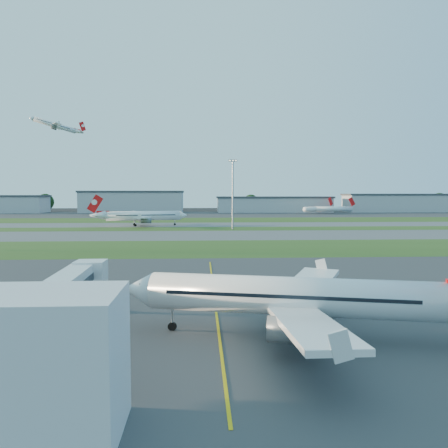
{
  "coord_description": "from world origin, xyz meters",
  "views": [
    {
      "loc": [
        3.4,
        -53.45,
        13.28
      ],
      "look_at": [
        8.04,
        36.21,
        7.0
      ],
      "focal_mm": 35.0,
      "sensor_mm": 36.0,
      "label": 1
    }
  ],
  "objects": [
    {
      "name": "grass_strip_b",
      "position": [
        0.0,
        110.0,
        0.01
      ],
      "size": [
        300.0,
        18.0,
        0.01
      ],
      "primitive_type": "cube",
      "color": "#2A4617",
      "rests_on": "ground"
    },
    {
      "name": "mini_jet_far",
      "position": [
        90.32,
        228.48,
        3.28
      ],
      "size": [
        28.45,
        7.71,
        9.48
      ],
      "rotation": [
        0.0,
        0.0,
        0.18
      ],
      "color": "white",
      "rests_on": "ground"
    },
    {
      "name": "hangar_west",
      "position": [
        -45.0,
        255.0,
        7.64
      ],
      "size": [
        71.4,
        23.0,
        15.2
      ],
      "color": "#A1A4A9",
      "rests_on": "ground"
    },
    {
      "name": "airliner_departing",
      "position": [
        -79.74,
        203.26,
        52.16
      ],
      "size": [
        27.43,
        23.11,
        8.83
      ],
      "rotation": [
        0.0,
        0.0,
        0.31
      ],
      "color": "white"
    },
    {
      "name": "mini_jet_near",
      "position": [
        79.8,
        228.86,
        3.28
      ],
      "size": [
        24.37,
        17.9,
        9.48
      ],
      "rotation": [
        0.0,
        0.0,
        0.61
      ],
      "color": "white",
      "rests_on": "ground"
    },
    {
      "name": "yellow_line",
      "position": [
        5.0,
        0.0,
        0.0
      ],
      "size": [
        0.25,
        60.0,
        0.02
      ],
      "primitive_type": "cube",
      "color": "gold",
      "rests_on": "ground"
    },
    {
      "name": "apron_near",
      "position": [
        0.0,
        0.0,
        0.01
      ],
      "size": [
        300.0,
        70.0,
        0.01
      ],
      "primitive_type": "cube",
      "color": "#333335",
      "rests_on": "ground"
    },
    {
      "name": "light_mast_centre",
      "position": [
        15.0,
        108.0,
        14.81
      ],
      "size": [
        3.2,
        0.7,
        25.8
      ],
      "color": "gray",
      "rests_on": "ground"
    },
    {
      "name": "taxiway_a",
      "position": [
        0.0,
        85.0,
        0.01
      ],
      "size": [
        300.0,
        32.0,
        0.01
      ],
      "primitive_type": "cube",
      "color": "#515154",
      "rests_on": "ground"
    },
    {
      "name": "apron_far",
      "position": [
        0.0,
        225.0,
        0.01
      ],
      "size": [
        400.0,
        80.0,
        0.01
      ],
      "primitive_type": "cube",
      "color": "#333335",
      "rests_on": "ground"
    },
    {
      "name": "tree_west",
      "position": [
        -110.0,
        270.0,
        7.14
      ],
      "size": [
        12.1,
        12.1,
        13.2
      ],
      "color": "black",
      "rests_on": "ground"
    },
    {
      "name": "grass_strip_a",
      "position": [
        0.0,
        52.0,
        0.01
      ],
      "size": [
        300.0,
        34.0,
        0.01
      ],
      "primitive_type": "cube",
      "color": "#2A4617",
      "rests_on": "ground"
    },
    {
      "name": "tree_mid_east",
      "position": [
        40.0,
        269.0,
        6.81
      ],
      "size": [
        11.55,
        11.55,
        12.6
      ],
      "color": "black",
      "rests_on": "ground"
    },
    {
      "name": "ground",
      "position": [
        0.0,
        0.0,
        0.0
      ],
      "size": [
        700.0,
        700.0,
        0.0
      ],
      "primitive_type": "plane",
      "color": "black",
      "rests_on": "ground"
    },
    {
      "name": "hangar_far_east",
      "position": [
        155.0,
        255.0,
        6.64
      ],
      "size": [
        96.9,
        23.0,
        13.2
      ],
      "color": "#A1A4A9",
      "rests_on": "ground"
    },
    {
      "name": "tree_far_east",
      "position": [
        185.0,
        271.0,
        7.46
      ],
      "size": [
        12.65,
        12.65,
        13.8
      ],
      "color": "black",
      "rests_on": "ground"
    },
    {
      "name": "grass_strip_c",
      "position": [
        0.0,
        165.0,
        0.01
      ],
      "size": [
        300.0,
        40.0,
        0.01
      ],
      "primitive_type": "cube",
      "color": "#2A4617",
      "rests_on": "ground"
    },
    {
      "name": "hangar_east",
      "position": [
        55.0,
        255.0,
        5.64
      ],
      "size": [
        81.6,
        23.0,
        11.2
      ],
      "color": "#A1A4A9",
      "rests_on": "ground"
    },
    {
      "name": "airliner_parked",
      "position": [
        12.57,
        -14.66,
        3.78
      ],
      "size": [
        34.02,
        28.52,
        10.78
      ],
      "rotation": [
        0.0,
        0.0,
        -0.23
      ],
      "color": "white",
      "rests_on": "ground"
    },
    {
      "name": "airliner_taxiing",
      "position": [
        -20.77,
        126.4,
        4.07
      ],
      "size": [
        36.65,
        30.76,
        11.58
      ],
      "rotation": [
        0.0,
        0.0,
        3.36
      ],
      "color": "white",
      "rests_on": "ground"
    },
    {
      "name": "tree_east",
      "position": [
        115.0,
        267.0,
        6.16
      ],
      "size": [
        10.45,
        10.45,
        11.4
      ],
      "color": "black",
      "rests_on": "ground"
    },
    {
      "name": "tree_mid_west",
      "position": [
        -20.0,
        266.0,
        5.84
      ],
      "size": [
        9.9,
        9.9,
        10.8
      ],
      "color": "black",
      "rests_on": "ground"
    },
    {
      "name": "taxiway_b",
      "position": [
        0.0,
        132.0,
        0.01
      ],
      "size": [
        300.0,
        26.0,
        0.01
      ],
      "primitive_type": "cube",
      "color": "#515154",
      "rests_on": "ground"
    },
    {
      "name": "jet_bridge",
      "position": [
        -9.81,
        -15.24,
        4.01
      ],
      "size": [
        4.2,
        26.9,
        6.2
      ],
      "color": "silver",
      "rests_on": "ground"
    }
  ]
}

